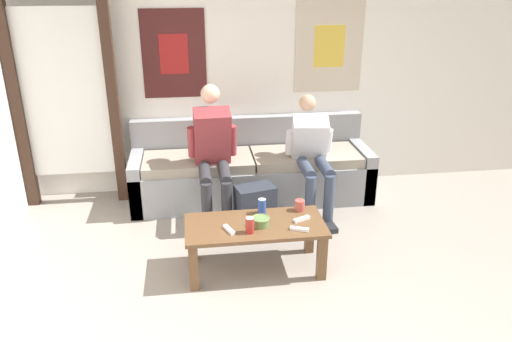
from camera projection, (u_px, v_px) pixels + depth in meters
The scene contains 14 objects.
wall_back at pixel (238, 71), 5.16m from camera, with size 10.00×0.07×2.55m.
door_frame at pixel (64, 88), 4.78m from camera, with size 1.00×0.10×2.15m.
couch at pixel (252, 172), 5.22m from camera, with size 2.45×0.73×0.81m.
coffee_table at pixel (255, 233), 3.93m from camera, with size 1.10×0.52×0.41m.
person_seated_adult at pixel (213, 150), 4.68m from camera, with size 0.47×0.88×1.26m.
person_seated_teen at pixel (312, 152), 4.83m from camera, with size 0.47×0.89×1.12m.
backpack at pixel (256, 211), 4.54m from camera, with size 0.39×0.31×0.45m.
ceramic_bowl at pixel (261, 221), 3.86m from camera, with size 0.14×0.14×0.07m.
pillar_candle at pixel (300, 205), 4.10m from camera, with size 0.08×0.08×0.10m.
drink_can_blue at pixel (262, 206), 4.05m from camera, with size 0.07×0.07×0.12m.
drink_can_red at pixel (250, 225), 3.75m from camera, with size 0.07×0.07×0.12m.
game_controller_near_left at pixel (302, 219), 3.95m from camera, with size 0.15×0.09×0.03m.
game_controller_near_right at pixel (299, 229), 3.80m from camera, with size 0.15×0.09×0.03m.
game_controller_far_center at pixel (229, 230), 3.79m from camera, with size 0.09×0.15×0.03m.
Camera 1 is at (-0.51, -2.37, 2.28)m, focal length 35.00 mm.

